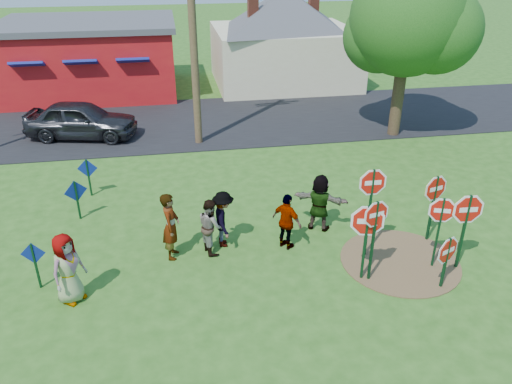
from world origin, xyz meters
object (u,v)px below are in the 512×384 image
(stop_sign_c, at_px, (441,217))
(person_b, at_px, (171,226))
(stop_sign_a, at_px, (367,227))
(suv, at_px, (81,120))
(utility_pole, at_px, (192,14))
(leafy_tree, at_px, (410,24))
(stop_sign_b, at_px, (372,191))
(stop_sign_d, at_px, (435,193))
(person_a, at_px, (68,269))

(stop_sign_c, xyz_separation_m, person_b, (-6.81, 1.68, -0.55))
(stop_sign_a, height_order, person_b, stop_sign_a)
(suv, bearing_deg, stop_sign_c, -125.06)
(utility_pole, xyz_separation_m, leafy_tree, (8.76, -0.47, -0.52))
(person_b, xyz_separation_m, utility_pole, (1.31, 8.46, 4.29))
(stop_sign_c, bearing_deg, leafy_tree, 89.30)
(stop_sign_a, height_order, stop_sign_c, stop_sign_a)
(stop_sign_b, bearing_deg, stop_sign_d, 12.77)
(stop_sign_d, xyz_separation_m, person_a, (-9.73, -1.03, -0.62))
(leafy_tree, bearing_deg, stop_sign_b, -118.69)
(stop_sign_a, relative_size, utility_pole, 0.23)
(stop_sign_d, relative_size, utility_pole, 0.22)
(stop_sign_c, distance_m, stop_sign_d, 1.34)
(person_a, relative_size, suv, 0.39)
(stop_sign_a, distance_m, stop_sign_b, 1.19)
(stop_sign_c, relative_size, stop_sign_d, 1.00)
(stop_sign_b, relative_size, person_b, 1.42)
(stop_sign_c, bearing_deg, person_a, -163.41)
(stop_sign_d, bearing_deg, stop_sign_c, -126.96)
(stop_sign_d, height_order, utility_pole, utility_pole)
(stop_sign_c, xyz_separation_m, stop_sign_d, (0.48, 1.24, 0.02))
(leafy_tree, bearing_deg, stop_sign_c, -108.63)
(stop_sign_c, relative_size, person_b, 1.13)
(stop_sign_a, bearing_deg, person_a, -170.03)
(person_a, relative_size, utility_pole, 0.18)
(person_b, xyz_separation_m, leafy_tree, (10.07, 7.99, 3.78))
(person_b, bearing_deg, utility_pole, 0.99)
(stop_sign_a, height_order, stop_sign_b, stop_sign_b)
(person_b, bearing_deg, stop_sign_a, -101.53)
(stop_sign_b, distance_m, suv, 14.00)
(stop_sign_a, bearing_deg, leafy_tree, 74.71)
(stop_sign_c, xyz_separation_m, suv, (-10.45, 11.60, -0.67))
(stop_sign_b, xyz_separation_m, leafy_tree, (4.85, 8.86, 2.75))
(stop_sign_a, xyz_separation_m, leafy_tree, (5.32, 9.85, 3.20))
(person_a, height_order, utility_pole, utility_pole)
(suv, distance_m, leafy_tree, 14.38)
(leafy_tree, bearing_deg, suv, 172.02)
(person_a, height_order, suv, person_a)
(stop_sign_b, bearing_deg, stop_sign_a, -114.28)
(person_a, xyz_separation_m, leafy_tree, (12.51, 9.46, 3.83))
(stop_sign_b, height_order, utility_pole, utility_pole)
(stop_sign_c, distance_m, utility_pole, 12.13)
(stop_sign_a, xyz_separation_m, stop_sign_d, (2.54, 1.42, -0.01))
(stop_sign_b, xyz_separation_m, person_b, (-5.23, 0.87, -1.03))
(stop_sign_b, height_order, stop_sign_d, stop_sign_b)
(suv, height_order, utility_pole, utility_pole)
(stop_sign_b, distance_m, leafy_tree, 10.46)
(utility_pole, height_order, leafy_tree, utility_pole)
(stop_sign_b, bearing_deg, utility_pole, 113.84)
(person_a, bearing_deg, person_b, -20.65)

